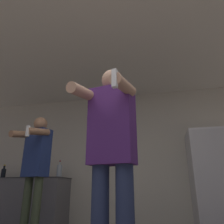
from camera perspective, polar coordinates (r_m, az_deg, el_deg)
name	(u,v)px	position (r m, az deg, el deg)	size (l,w,h in m)	color
wall_back	(134,158)	(4.21, 5.89, -11.87)	(7.00, 0.06, 2.55)	beige
ceiling_slab	(117,50)	(3.20, 1.42, 15.98)	(7.00, 3.64, 0.05)	silver
refrigerator	(214,183)	(3.85, 25.20, -16.47)	(0.65, 0.70, 1.62)	silver
counter	(25,205)	(4.54, -21.68, -21.57)	(1.49, 0.62, 0.92)	slate
bottle_red_label	(3,173)	(4.94, -26.51, -14.05)	(0.09, 0.09, 0.27)	black
bottle_brown_liquor	(59,171)	(4.31, -13.59, -14.73)	(0.10, 0.10, 0.31)	silver
bottle_clear_vodka	(31,173)	(4.60, -20.49, -14.78)	(0.08, 0.08, 0.23)	#563314
person_woman_foreground	(111,151)	(1.82, -0.16, -10.28)	(0.52, 0.57, 1.77)	navy
person_man_side	(35,163)	(3.27, -19.41, -12.54)	(0.49, 0.54, 1.73)	#38422D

